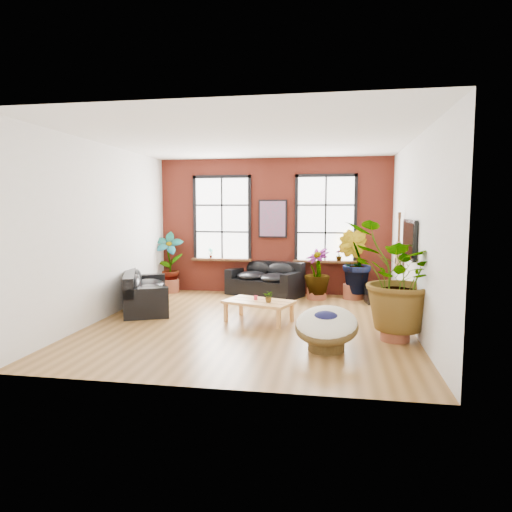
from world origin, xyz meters
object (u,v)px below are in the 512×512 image
Objects in this scene: sofa_back at (266,280)px; sofa_left at (144,292)px; coffee_table at (259,303)px; papasan_chair at (326,327)px.

sofa_left is at bearing -116.03° from sofa_back.
papasan_chair is (1.34, -1.62, 0.01)m from coffee_table.
sofa_back reaches higher than coffee_table.
sofa_back reaches higher than sofa_left.
sofa_back reaches higher than papasan_chair.
coffee_table is 1.30× the size of papasan_chair.
sofa_back is 1.41× the size of coffee_table.
sofa_back is 2.76m from coffee_table.
sofa_left is 2.78m from coffee_table.
coffee_table is at bearing -127.50° from sofa_left.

